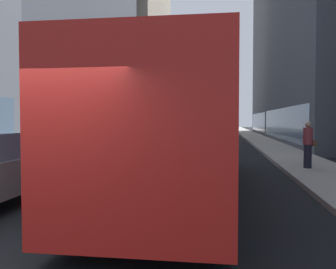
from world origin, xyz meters
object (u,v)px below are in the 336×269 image
object	(u,v)px
transit_bus	(181,124)
dalmatian_dog	(42,206)
car_red_coupe	(165,132)
car_white_van	(192,129)
car_blue_hatchback	(203,138)
pedestrian_with_handbag	(308,144)

from	to	relation	value
transit_bus	dalmatian_dog	size ratio (longest dim) A/B	11.98
car_red_coupe	car_white_van	world-z (taller)	same
car_white_van	dalmatian_dog	size ratio (longest dim) A/B	4.67
car_red_coupe	car_blue_hatchback	world-z (taller)	same
car_blue_hatchback	pedestrian_with_handbag	xyz separation A→B (m)	(4.19, -7.60, 0.19)
car_blue_hatchback	car_red_coupe	bearing A→B (deg)	109.80
pedestrian_with_handbag	car_blue_hatchback	bearing A→B (deg)	118.86
pedestrian_with_handbag	car_white_van	bearing A→B (deg)	102.53
transit_bus	car_red_coupe	bearing A→B (deg)	99.99
car_white_van	dalmatian_dog	bearing A→B (deg)	-89.03
car_red_coupe	pedestrian_with_handbag	xyz separation A→B (m)	(8.19, -18.71, 0.19)
transit_bus	pedestrian_with_handbag	distance (m)	5.84
car_blue_hatchback	pedestrian_with_handbag	distance (m)	8.68
car_white_van	pedestrian_with_handbag	world-z (taller)	pedestrian_with_handbag
transit_bus	car_blue_hatchback	bearing A→B (deg)	90.00
car_red_coupe	dalmatian_dog	distance (m)	27.14
car_red_coupe	car_blue_hatchback	bearing A→B (deg)	-70.20
car_red_coupe	car_white_van	size ratio (longest dim) A/B	0.96
transit_bus	car_white_van	xyz separation A→B (m)	(-2.40, 33.65, -0.95)
transit_bus	car_blue_hatchback	xyz separation A→B (m)	(0.00, 11.60, -0.95)
car_red_coupe	pedestrian_with_handbag	world-z (taller)	pedestrian_with_handbag
transit_bus	car_red_coupe	size ratio (longest dim) A/B	2.67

